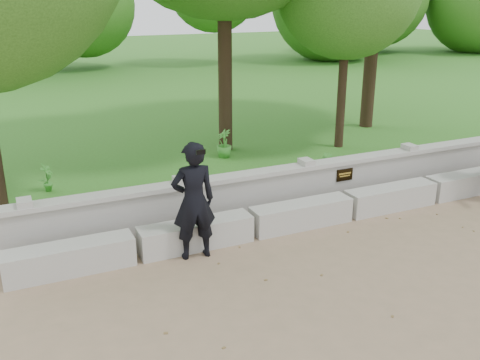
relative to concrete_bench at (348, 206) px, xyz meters
name	(u,v)px	position (x,y,z in m)	size (l,w,h in m)	color
ground	(418,260)	(0.00, -1.90, -0.22)	(80.00, 80.00, 0.00)	#8B7155
lawn	(160,101)	(0.00, 12.10, -0.10)	(40.00, 22.00, 0.25)	#31631D
concrete_bench	(348,206)	(0.00, 0.00, 0.00)	(11.90, 0.45, 0.45)	#ABA9A2
parapet_wall	(327,182)	(0.00, 0.70, 0.24)	(12.50, 0.35, 0.90)	#A19F98
man_main	(194,201)	(-3.13, -0.30, 0.72)	(0.72, 0.64, 1.89)	black
shrub_a	(47,177)	(-4.97, 3.08, 0.32)	(0.31, 0.21, 0.58)	#3F9131
shrub_b	(329,166)	(0.50, 1.40, 0.30)	(0.30, 0.24, 0.55)	#3F9131
shrub_d	(224,143)	(-0.87, 3.79, 0.36)	(0.38, 0.34, 0.67)	#3F9131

